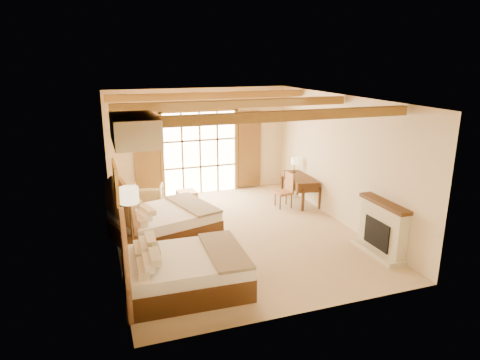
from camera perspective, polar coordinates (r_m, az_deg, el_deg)
name	(u,v)px	position (r m, az deg, el deg)	size (l,w,h in m)	color
floor	(236,233)	(10.32, -0.49, -7.13)	(7.00, 7.00, 0.00)	tan
wall_back	(199,142)	(13.09, -5.45, 5.13)	(5.50, 5.50, 0.00)	beige
wall_left	(112,180)	(9.33, -16.73, 0.04)	(7.00, 7.00, 0.00)	beige
wall_right	(340,160)	(10.97, 13.24, 2.64)	(7.00, 7.00, 0.00)	beige
ceiling	(236,98)	(9.53, -0.54, 10.85)	(7.00, 7.00, 0.00)	#B76A32
ceiling_beams	(236,104)	(9.54, -0.54, 10.13)	(5.39, 4.60, 0.18)	olive
french_doors	(200,153)	(13.10, -5.34, 3.58)	(3.95, 0.08, 2.60)	white
fireplace	(382,230)	(9.66, 18.36, -6.40)	(0.46, 1.40, 1.16)	beige
painting	(116,182)	(8.57, -16.23, -0.28)	(0.06, 0.95, 0.75)	gold
canopy_valance	(134,129)	(7.11, -13.91, 6.56)	(0.70, 1.40, 0.45)	beige
bed_near	(176,269)	(7.87, -8.47, -11.62)	(2.22, 1.71, 1.43)	#4B2A12
bed_far	(158,221)	(10.08, -10.90, -5.35)	(2.62, 2.20, 1.45)	#4B2A12
nightstand	(135,252)	(8.99, -13.83, -9.32)	(0.47, 0.47, 0.57)	#4B2A12
floor_lamp	(129,201)	(8.32, -14.54, -2.68)	(0.36, 0.36, 1.72)	#362B18
armchair	(148,198)	(11.90, -12.21, -2.41)	(0.79, 0.81, 0.74)	tan
ottoman	(187,197)	(12.40, -7.09, -2.31)	(0.51, 0.51, 0.37)	tan
desk	(300,188)	(12.45, 8.04, -1.11)	(0.88, 1.55, 0.79)	#4B2A12
desk_chair	(284,197)	(12.06, 5.91, -2.21)	(0.46, 0.46, 0.98)	#A26C3A
desk_lamp	(295,162)	(12.68, 7.29, 2.46)	(0.21, 0.21, 0.42)	#362B18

